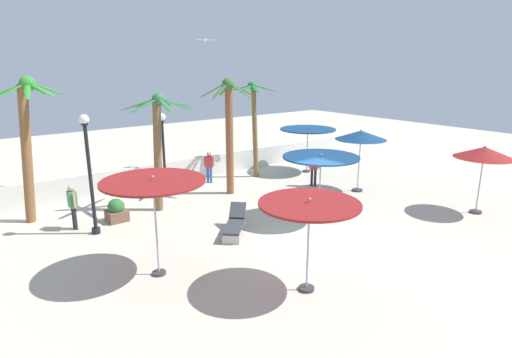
{
  "coord_description": "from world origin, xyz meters",
  "views": [
    {
      "loc": [
        -9.32,
        -8.85,
        5.62
      ],
      "look_at": [
        0.0,
        3.21,
        1.4
      ],
      "focal_mm": 29.67,
      "sensor_mm": 36.0,
      "label": 1
    }
  ],
  "objects_px": {
    "palm_tree_3": "(229,124)",
    "guest_0": "(314,166)",
    "lamp_post_0": "(89,169)",
    "guest_2": "(209,164)",
    "palm_tree_1": "(158,137)",
    "planter": "(117,211)",
    "lounge_chair_0": "(235,223)",
    "patio_umbrella_3": "(484,153)",
    "patio_umbrella_2": "(361,136)",
    "seagull_0": "(205,40)",
    "palm_tree_0": "(27,134)",
    "guest_1": "(73,203)",
    "patio_umbrella_1": "(309,207)",
    "patio_umbrella_0": "(308,131)",
    "palm_tree_2": "(254,116)",
    "patio_umbrella_5": "(153,184)",
    "lamp_post_1": "(163,145)",
    "patio_umbrella_4": "(321,160)"
  },
  "relations": [
    {
      "from": "guest_1",
      "to": "planter",
      "type": "xyz_separation_m",
      "value": [
        1.44,
        -0.12,
        -0.57
      ]
    },
    {
      "from": "patio_umbrella_4",
      "to": "palm_tree_0",
      "type": "xyz_separation_m",
      "value": [
        -8.17,
        6.3,
        0.93
      ]
    },
    {
      "from": "patio_umbrella_2",
      "to": "seagull_0",
      "type": "xyz_separation_m",
      "value": [
        -3.34,
        7.31,
        4.16
      ]
    },
    {
      "from": "palm_tree_0",
      "to": "guest_2",
      "type": "distance_m",
      "value": 7.96
    },
    {
      "from": "palm_tree_3",
      "to": "guest_0",
      "type": "height_order",
      "value": "palm_tree_3"
    },
    {
      "from": "guest_2",
      "to": "planter",
      "type": "xyz_separation_m",
      "value": [
        -5.37,
        -2.28,
        -0.53
      ]
    },
    {
      "from": "patio_umbrella_1",
      "to": "palm_tree_2",
      "type": "relative_size",
      "value": 0.53
    },
    {
      "from": "seagull_0",
      "to": "planter",
      "type": "xyz_separation_m",
      "value": [
        -6.6,
        -4.34,
        -6.3
      ]
    },
    {
      "from": "patio_umbrella_0",
      "to": "guest_0",
      "type": "height_order",
      "value": "patio_umbrella_0"
    },
    {
      "from": "planter",
      "to": "lounge_chair_0",
      "type": "bearing_deg",
      "value": -53.07
    },
    {
      "from": "patio_umbrella_2",
      "to": "guest_1",
      "type": "xyz_separation_m",
      "value": [
        -11.38,
        3.09,
        -1.57
      ]
    },
    {
      "from": "patio_umbrella_5",
      "to": "palm_tree_0",
      "type": "relative_size",
      "value": 0.54
    },
    {
      "from": "patio_umbrella_0",
      "to": "planter",
      "type": "bearing_deg",
      "value": -174.87
    },
    {
      "from": "palm_tree_1",
      "to": "guest_2",
      "type": "relative_size",
      "value": 2.98
    },
    {
      "from": "lounge_chair_0",
      "to": "patio_umbrella_3",
      "type": "bearing_deg",
      "value": -25.07
    },
    {
      "from": "palm_tree_0",
      "to": "guest_2",
      "type": "xyz_separation_m",
      "value": [
        7.61,
        0.42,
        -2.3
      ]
    },
    {
      "from": "lounge_chair_0",
      "to": "patio_umbrella_4",
      "type": "bearing_deg",
      "value": -14.12
    },
    {
      "from": "patio_umbrella_2",
      "to": "lounge_chair_0",
      "type": "xyz_separation_m",
      "value": [
        -7.21,
        -0.67,
        -2.13
      ]
    },
    {
      "from": "lamp_post_0",
      "to": "lamp_post_1",
      "type": "distance_m",
      "value": 5.29
    },
    {
      "from": "palm_tree_0",
      "to": "palm_tree_1",
      "type": "bearing_deg",
      "value": -22.32
    },
    {
      "from": "seagull_0",
      "to": "guest_2",
      "type": "bearing_deg",
      "value": -120.95
    },
    {
      "from": "patio_umbrella_1",
      "to": "patio_umbrella_5",
      "type": "height_order",
      "value": "patio_umbrella_5"
    },
    {
      "from": "patio_umbrella_1",
      "to": "lamp_post_1",
      "type": "xyz_separation_m",
      "value": [
        1.11,
        10.29,
        -0.14
      ]
    },
    {
      "from": "patio_umbrella_1",
      "to": "seagull_0",
      "type": "bearing_deg",
      "value": 69.48
    },
    {
      "from": "patio_umbrella_5",
      "to": "palm_tree_2",
      "type": "bearing_deg",
      "value": 38.26
    },
    {
      "from": "patio_umbrella_5",
      "to": "guest_1",
      "type": "relative_size",
      "value": 1.77
    },
    {
      "from": "guest_1",
      "to": "palm_tree_2",
      "type": "bearing_deg",
      "value": 10.52
    },
    {
      "from": "patio_umbrella_0",
      "to": "patio_umbrella_2",
      "type": "xyz_separation_m",
      "value": [
        -0.63,
        -3.92,
        0.32
      ]
    },
    {
      "from": "palm_tree_1",
      "to": "planter",
      "type": "bearing_deg",
      "value": -174.99
    },
    {
      "from": "seagull_0",
      "to": "palm_tree_1",
      "type": "bearing_deg",
      "value": -138.46
    },
    {
      "from": "lamp_post_0",
      "to": "guest_0",
      "type": "xyz_separation_m",
      "value": [
        9.93,
        -0.45,
        -1.31
      ]
    },
    {
      "from": "palm_tree_2",
      "to": "planter",
      "type": "height_order",
      "value": "palm_tree_2"
    },
    {
      "from": "palm_tree_0",
      "to": "planter",
      "type": "height_order",
      "value": "palm_tree_0"
    },
    {
      "from": "palm_tree_2",
      "to": "palm_tree_1",
      "type": "bearing_deg",
      "value": -164.16
    },
    {
      "from": "palm_tree_1",
      "to": "guest_1",
      "type": "relative_size",
      "value": 2.85
    },
    {
      "from": "lamp_post_0",
      "to": "guest_2",
      "type": "height_order",
      "value": "lamp_post_0"
    },
    {
      "from": "patio_umbrella_3",
      "to": "lamp_post_0",
      "type": "relative_size",
      "value": 0.65
    },
    {
      "from": "patio_umbrella_3",
      "to": "seagull_0",
      "type": "distance_m",
      "value": 13.57
    },
    {
      "from": "palm_tree_2",
      "to": "guest_0",
      "type": "relative_size",
      "value": 2.99
    },
    {
      "from": "palm_tree_3",
      "to": "palm_tree_2",
      "type": "bearing_deg",
      "value": 31.59
    },
    {
      "from": "patio_umbrella_5",
      "to": "lamp_post_1",
      "type": "relative_size",
      "value": 0.81
    },
    {
      "from": "palm_tree_0",
      "to": "palm_tree_3",
      "type": "xyz_separation_m",
      "value": [
        7.45,
        -1.58,
        -0.15
      ]
    },
    {
      "from": "patio_umbrella_0",
      "to": "palm_tree_2",
      "type": "bearing_deg",
      "value": 163.13
    },
    {
      "from": "patio_umbrella_0",
      "to": "palm_tree_2",
      "type": "height_order",
      "value": "palm_tree_2"
    },
    {
      "from": "patio_umbrella_4",
      "to": "palm_tree_1",
      "type": "xyz_separation_m",
      "value": [
        -4.04,
        4.61,
        0.62
      ]
    },
    {
      "from": "palm_tree_2",
      "to": "patio_umbrella_2",
      "type": "bearing_deg",
      "value": -64.96
    },
    {
      "from": "palm_tree_0",
      "to": "guest_0",
      "type": "distance_m",
      "value": 11.8
    },
    {
      "from": "patio_umbrella_0",
      "to": "patio_umbrella_3",
      "type": "distance_m",
      "value": 8.62
    },
    {
      "from": "guest_1",
      "to": "seagull_0",
      "type": "xyz_separation_m",
      "value": [
        8.04,
        4.22,
        5.73
      ]
    },
    {
      "from": "patio_umbrella_2",
      "to": "patio_umbrella_5",
      "type": "relative_size",
      "value": 0.99
    }
  ]
}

